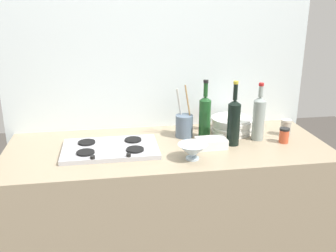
{
  "coord_description": "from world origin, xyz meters",
  "views": [
    {
      "loc": [
        -0.31,
        -1.96,
        1.7
      ],
      "look_at": [
        0.0,
        0.0,
        1.02
      ],
      "focal_mm": 40.65,
      "sensor_mm": 36.0,
      "label": 1
    }
  ],
  "objects_px": {
    "wine_bottle_leftmost": "(205,116)",
    "wine_bottle_mid_right": "(259,117)",
    "butter_dish": "(211,143)",
    "condiment_jar_front": "(286,127)",
    "condiment_jar_rear": "(204,122)",
    "wine_bottle_mid_left": "(234,121)",
    "stovetop_hob": "(110,149)",
    "plate_stack": "(232,125)",
    "utensil_crock": "(184,125)",
    "mixing_bowl": "(193,151)",
    "condiment_jar_spare": "(284,135)"
  },
  "relations": [
    {
      "from": "wine_bottle_leftmost",
      "to": "wine_bottle_mid_right",
      "type": "xyz_separation_m",
      "value": [
        0.3,
        -0.08,
        0.0
      ]
    },
    {
      "from": "wine_bottle_mid_right",
      "to": "butter_dish",
      "type": "xyz_separation_m",
      "value": [
        -0.3,
        -0.08,
        -0.11
      ]
    },
    {
      "from": "condiment_jar_front",
      "to": "condiment_jar_rear",
      "type": "xyz_separation_m",
      "value": [
        -0.46,
        0.18,
        0.0
      ]
    },
    {
      "from": "condiment_jar_rear",
      "to": "wine_bottle_mid_left",
      "type": "bearing_deg",
      "value": -71.07
    },
    {
      "from": "stovetop_hob",
      "to": "butter_dish",
      "type": "relative_size",
      "value": 3.12
    },
    {
      "from": "plate_stack",
      "to": "utensil_crock",
      "type": "distance_m",
      "value": 0.31
    },
    {
      "from": "plate_stack",
      "to": "butter_dish",
      "type": "relative_size",
      "value": 1.53
    },
    {
      "from": "plate_stack",
      "to": "condiment_jar_rear",
      "type": "height_order",
      "value": "condiment_jar_rear"
    },
    {
      "from": "mixing_bowl",
      "to": "condiment_jar_rear",
      "type": "bearing_deg",
      "value": 68.45
    },
    {
      "from": "butter_dish",
      "to": "stovetop_hob",
      "type": "bearing_deg",
      "value": 175.77
    },
    {
      "from": "butter_dish",
      "to": "condiment_jar_spare",
      "type": "height_order",
      "value": "condiment_jar_spare"
    },
    {
      "from": "mixing_bowl",
      "to": "utensil_crock",
      "type": "relative_size",
      "value": 0.5
    },
    {
      "from": "condiment_jar_rear",
      "to": "condiment_jar_spare",
      "type": "distance_m",
      "value": 0.49
    },
    {
      "from": "stovetop_hob",
      "to": "condiment_jar_front",
      "type": "bearing_deg",
      "value": 4.65
    },
    {
      "from": "mixing_bowl",
      "to": "butter_dish",
      "type": "relative_size",
      "value": 0.94
    },
    {
      "from": "wine_bottle_mid_left",
      "to": "utensil_crock",
      "type": "height_order",
      "value": "wine_bottle_mid_left"
    },
    {
      "from": "butter_dish",
      "to": "condiment_jar_rear",
      "type": "relative_size",
      "value": 1.6
    },
    {
      "from": "mixing_bowl",
      "to": "condiment_jar_rear",
      "type": "relative_size",
      "value": 1.5
    },
    {
      "from": "wine_bottle_mid_right",
      "to": "condiment_jar_spare",
      "type": "bearing_deg",
      "value": -29.36
    },
    {
      "from": "condiment_jar_front",
      "to": "stovetop_hob",
      "type": "bearing_deg",
      "value": -175.35
    },
    {
      "from": "utensil_crock",
      "to": "condiment_jar_rear",
      "type": "height_order",
      "value": "utensil_crock"
    },
    {
      "from": "condiment_jar_spare",
      "to": "condiment_jar_rear",
      "type": "bearing_deg",
      "value": 143.43
    },
    {
      "from": "wine_bottle_leftmost",
      "to": "mixing_bowl",
      "type": "distance_m",
      "value": 0.35
    },
    {
      "from": "condiment_jar_rear",
      "to": "utensil_crock",
      "type": "bearing_deg",
      "value": -144.86
    },
    {
      "from": "wine_bottle_leftmost",
      "to": "condiment_jar_spare",
      "type": "bearing_deg",
      "value": -19.9
    },
    {
      "from": "wine_bottle_mid_left",
      "to": "condiment_jar_front",
      "type": "distance_m",
      "value": 0.39
    },
    {
      "from": "wine_bottle_leftmost",
      "to": "condiment_jar_spare",
      "type": "xyz_separation_m",
      "value": [
        0.43,
        -0.16,
        -0.09
      ]
    },
    {
      "from": "butter_dish",
      "to": "condiment_jar_spare",
      "type": "distance_m",
      "value": 0.43
    },
    {
      "from": "condiment_jar_front",
      "to": "butter_dish",
      "type": "bearing_deg",
      "value": -165.74
    },
    {
      "from": "utensil_crock",
      "to": "mixing_bowl",
      "type": "bearing_deg",
      "value": -93.93
    },
    {
      "from": "stovetop_hob",
      "to": "wine_bottle_mid_left",
      "type": "bearing_deg",
      "value": -1.21
    },
    {
      "from": "stovetop_hob",
      "to": "mixing_bowl",
      "type": "distance_m",
      "value": 0.46
    },
    {
      "from": "wine_bottle_leftmost",
      "to": "utensil_crock",
      "type": "distance_m",
      "value": 0.14
    },
    {
      "from": "wine_bottle_mid_right",
      "to": "butter_dish",
      "type": "height_order",
      "value": "wine_bottle_mid_right"
    },
    {
      "from": "wine_bottle_mid_left",
      "to": "wine_bottle_mid_right",
      "type": "bearing_deg",
      "value": 18.6
    },
    {
      "from": "wine_bottle_mid_right",
      "to": "utensil_crock",
      "type": "distance_m",
      "value": 0.44
    },
    {
      "from": "mixing_bowl",
      "to": "condiment_jar_spare",
      "type": "bearing_deg",
      "value": 14.61
    },
    {
      "from": "mixing_bowl",
      "to": "condiment_jar_spare",
      "type": "distance_m",
      "value": 0.59
    },
    {
      "from": "wine_bottle_mid_right",
      "to": "condiment_jar_spare",
      "type": "distance_m",
      "value": 0.18
    },
    {
      "from": "utensil_crock",
      "to": "wine_bottle_leftmost",
      "type": "bearing_deg",
      "value": -14.89
    },
    {
      "from": "stovetop_hob",
      "to": "butter_dish",
      "type": "distance_m",
      "value": 0.56
    },
    {
      "from": "wine_bottle_mid_right",
      "to": "condiment_jar_rear",
      "type": "relative_size",
      "value": 3.26
    },
    {
      "from": "plate_stack",
      "to": "butter_dish",
      "type": "distance_m",
      "value": 0.3
    },
    {
      "from": "wine_bottle_leftmost",
      "to": "utensil_crock",
      "type": "bearing_deg",
      "value": 165.11
    },
    {
      "from": "mixing_bowl",
      "to": "butter_dish",
      "type": "height_order",
      "value": "mixing_bowl"
    },
    {
      "from": "wine_bottle_mid_right",
      "to": "mixing_bowl",
      "type": "xyz_separation_m",
      "value": [
        -0.44,
        -0.22,
        -0.09
      ]
    },
    {
      "from": "wine_bottle_mid_right",
      "to": "condiment_jar_rear",
      "type": "height_order",
      "value": "wine_bottle_mid_right"
    },
    {
      "from": "condiment_jar_front",
      "to": "condiment_jar_rear",
      "type": "relative_size",
      "value": 0.94
    },
    {
      "from": "utensil_crock",
      "to": "stovetop_hob",
      "type": "bearing_deg",
      "value": -160.5
    },
    {
      "from": "wine_bottle_leftmost",
      "to": "wine_bottle_mid_left",
      "type": "distance_m",
      "value": 0.19
    }
  ]
}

